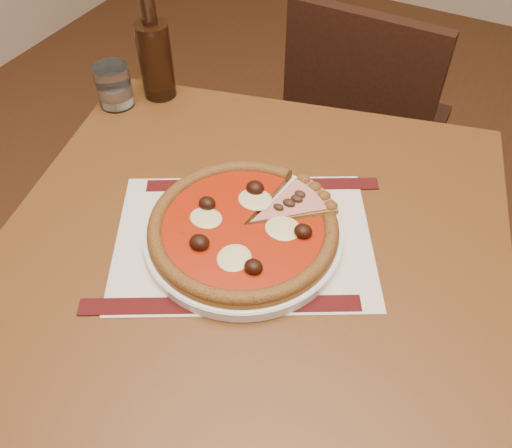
{
  "coord_description": "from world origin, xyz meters",
  "views": [
    {
      "loc": [
        -0.32,
        -0.06,
        1.4
      ],
      "look_at": [
        -0.59,
        0.45,
        0.78
      ],
      "focal_mm": 38.0,
      "sensor_mm": 36.0,
      "label": 1
    }
  ],
  "objects_px": {
    "table": "(251,284)",
    "pizza": "(243,227)",
    "bottle": "(155,57)",
    "water_glass": "(114,86)",
    "chair_far": "(363,121)",
    "plate": "(243,235)"
  },
  "relations": [
    {
      "from": "table",
      "to": "pizza",
      "type": "relative_size",
      "value": 3.26
    },
    {
      "from": "bottle",
      "to": "table",
      "type": "bearing_deg",
      "value": -37.68
    },
    {
      "from": "table",
      "to": "bottle",
      "type": "height_order",
      "value": "bottle"
    },
    {
      "from": "pizza",
      "to": "water_glass",
      "type": "xyz_separation_m",
      "value": [
        -0.41,
        0.21,
        0.01
      ]
    },
    {
      "from": "chair_far",
      "to": "plate",
      "type": "height_order",
      "value": "chair_far"
    },
    {
      "from": "bottle",
      "to": "water_glass",
      "type": "bearing_deg",
      "value": -129.81
    },
    {
      "from": "chair_far",
      "to": "bottle",
      "type": "height_order",
      "value": "bottle"
    },
    {
      "from": "table",
      "to": "plate",
      "type": "height_order",
      "value": "plate"
    },
    {
      "from": "plate",
      "to": "bottle",
      "type": "xyz_separation_m",
      "value": [
        -0.35,
        0.28,
        0.08
      ]
    },
    {
      "from": "chair_far",
      "to": "pizza",
      "type": "bearing_deg",
      "value": 93.56
    },
    {
      "from": "pizza",
      "to": "plate",
      "type": "bearing_deg",
      "value": 54.95
    },
    {
      "from": "pizza",
      "to": "bottle",
      "type": "bearing_deg",
      "value": 141.68
    },
    {
      "from": "pizza",
      "to": "bottle",
      "type": "height_order",
      "value": "bottle"
    },
    {
      "from": "chair_far",
      "to": "water_glass",
      "type": "bearing_deg",
      "value": 56.86
    },
    {
      "from": "chair_far",
      "to": "bottle",
      "type": "distance_m",
      "value": 0.68
    },
    {
      "from": "water_glass",
      "to": "table",
      "type": "bearing_deg",
      "value": -26.53
    },
    {
      "from": "pizza",
      "to": "bottle",
      "type": "xyz_separation_m",
      "value": [
        -0.35,
        0.28,
        0.06
      ]
    },
    {
      "from": "plate",
      "to": "bottle",
      "type": "height_order",
      "value": "bottle"
    },
    {
      "from": "water_glass",
      "to": "bottle",
      "type": "bearing_deg",
      "value": 50.19
    },
    {
      "from": "plate",
      "to": "water_glass",
      "type": "xyz_separation_m",
      "value": [
        -0.41,
        0.21,
        0.03
      ]
    },
    {
      "from": "chair_far",
      "to": "water_glass",
      "type": "relative_size",
      "value": 9.79
    },
    {
      "from": "chair_far",
      "to": "plate",
      "type": "bearing_deg",
      "value": 93.56
    }
  ]
}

